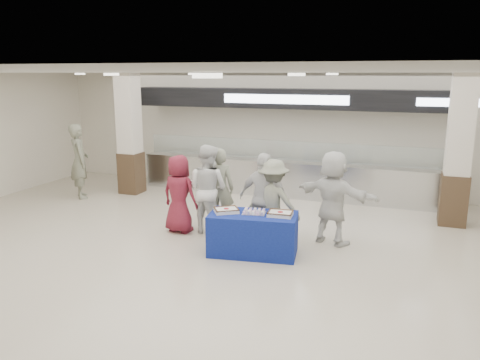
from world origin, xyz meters
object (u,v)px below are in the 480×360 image
at_px(chef_short, 264,198).
at_px(soldier_b, 273,202).
at_px(soldier_a, 219,189).
at_px(sheet_cake_right, 280,213).
at_px(soldier_bg, 79,161).
at_px(display_table, 253,234).
at_px(chef_tall, 208,189).
at_px(civilian_white, 333,198).
at_px(civilian_maroon, 179,194).
at_px(sheet_cake_left, 226,210).
at_px(cupcake_tray, 254,212).

bearing_deg(chef_short, soldier_b, -173.71).
height_order(soldier_a, chef_short, chef_short).
distance_m(sheet_cake_right, soldier_b, 0.66).
bearing_deg(chef_short, soldier_bg, -8.23).
height_order(sheet_cake_right, soldier_b, soldier_b).
bearing_deg(display_table, soldier_b, 65.74).
bearing_deg(sheet_cake_right, chef_tall, 156.13).
bearing_deg(display_table, civilian_white, 31.64).
bearing_deg(civilian_maroon, sheet_cake_right, 173.88).
distance_m(display_table, sheet_cake_left, 0.64).
xyz_separation_m(civilian_white, soldier_bg, (-6.71, 1.14, 0.07)).
relative_size(civilian_maroon, chef_short, 0.92).
bearing_deg(civilian_maroon, sheet_cake_left, 159.72).
xyz_separation_m(cupcake_tray, chef_short, (-0.00, 0.61, 0.09)).
height_order(civilian_maroon, soldier_bg, soldier_bg).
relative_size(display_table, civilian_white, 0.86).
height_order(soldier_a, civilian_white, civilian_white).
bearing_deg(soldier_b, civilian_white, -152.68).
relative_size(sheet_cake_right, chef_tall, 0.25).
xyz_separation_m(sheet_cake_right, chef_tall, (-1.73, 0.76, 0.11)).
bearing_deg(soldier_a, soldier_bg, -29.19).
height_order(chef_tall, civilian_white, chef_tall).
relative_size(display_table, soldier_bg, 0.80).
relative_size(sheet_cake_right, chef_short, 0.26).
height_order(chef_short, soldier_bg, soldier_bg).
bearing_deg(chef_short, soldier_a, -15.45).
xyz_separation_m(civilian_maroon, soldier_a, (0.68, 0.48, 0.05)).
xyz_separation_m(sheet_cake_left, sheet_cake_right, (0.96, 0.13, 0.00)).
bearing_deg(cupcake_tray, civilian_maroon, 161.46).
bearing_deg(sheet_cake_right, cupcake_tray, -177.58).
height_order(display_table, sheet_cake_right, sheet_cake_right).
relative_size(soldier_b, soldier_bg, 0.85).
relative_size(civilian_maroon, soldier_b, 0.98).
xyz_separation_m(sheet_cake_left, soldier_a, (-0.63, 1.19, 0.06)).
relative_size(chef_short, civilian_white, 0.97).
distance_m(soldier_a, soldier_bg, 4.49).
height_order(sheet_cake_right, chef_short, chef_short).
bearing_deg(cupcake_tray, soldier_a, 136.06).
xyz_separation_m(sheet_cake_right, soldier_b, (-0.30, 0.58, 0.02)).
relative_size(chef_tall, chef_short, 1.04).
relative_size(chef_short, soldier_b, 1.07).
relative_size(civilian_maroon, civilian_white, 0.89).
distance_m(soldier_b, civilian_white, 1.13).
distance_m(sheet_cake_right, civilian_white, 1.25).
height_order(sheet_cake_left, sheet_cake_right, sheet_cake_right).
distance_m(chef_tall, soldier_bg, 4.45).
bearing_deg(display_table, civilian_maroon, 151.79).
bearing_deg(sheet_cake_left, sheet_cake_right, 7.69).
distance_m(cupcake_tray, soldier_a, 1.56).
bearing_deg(chef_tall, display_table, 157.21).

